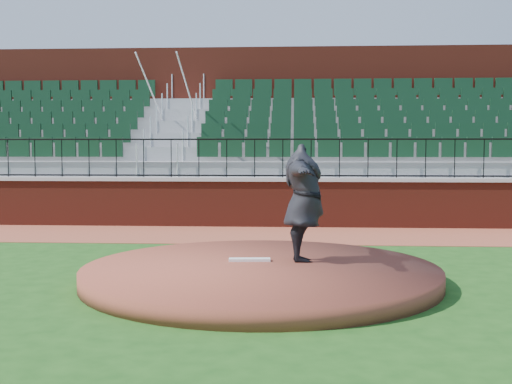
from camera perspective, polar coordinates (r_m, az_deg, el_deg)
ground at (r=10.16m, az=-0.52°, el=-7.93°), size 90.00×90.00×0.00m
warning_track at (r=15.48m, az=0.88°, el=-3.78°), size 34.00×3.20×0.01m
field_wall at (r=17.00m, az=1.12°, el=-1.06°), size 34.00×0.35×1.20m
wall_cap at (r=16.95m, az=1.13°, el=1.13°), size 34.00×0.45×0.10m
wall_railing at (r=16.93m, az=1.13°, el=2.98°), size 34.00×0.05×1.00m
seating_stands at (r=19.66m, az=1.46°, el=4.58°), size 34.00×5.10×4.60m
concourse_wall at (r=22.46m, az=1.71°, el=5.66°), size 34.00×0.50×5.50m
pitchers_mound at (r=10.14m, az=0.42°, el=-7.24°), size 5.54×5.54×0.25m
pitching_rubber at (r=10.53m, az=-0.58°, el=-5.99°), size 0.68×0.22×0.04m
pitcher at (r=10.41m, az=4.21°, el=-0.97°), size 0.85×2.38×1.90m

